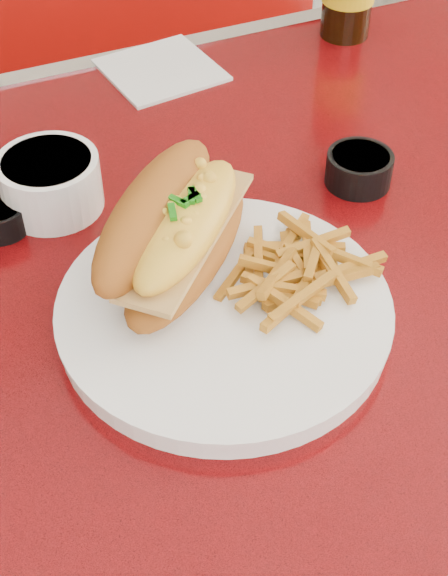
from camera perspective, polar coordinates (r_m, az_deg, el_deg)
name	(u,v)px	position (r m, az deg, el deg)	size (l,w,h in m)	color
diner_table	(257,353)	(0.89, 2.37, -4.61)	(1.23, 0.83, 0.77)	#B90B0F
booth_bench_far	(82,181)	(1.68, -10.09, 7.51)	(1.20, 0.51, 0.90)	maroon
dinner_plate	(224,311)	(0.69, 0.00, -1.68)	(0.38, 0.38, 0.02)	white
mac_hoagie	(175,228)	(0.70, -3.49, 4.26)	(0.22, 0.22, 0.10)	#A2581A
fries_pile	(294,264)	(0.70, 4.99, 1.75)	(0.11, 0.10, 0.03)	orange
fork	(210,295)	(0.69, -0.98, -0.49)	(0.08, 0.15, 0.00)	silver
gravy_ramekin	(50,181)	(0.82, -12.27, 7.41)	(0.13, 0.13, 0.06)	white
sauce_cup_right	(359,168)	(0.85, 9.59, 8.45)	(0.09, 0.09, 0.03)	black
paper_napkin	(161,70)	(1.04, -4.51, 15.21)	(0.13, 0.13, 0.00)	silver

